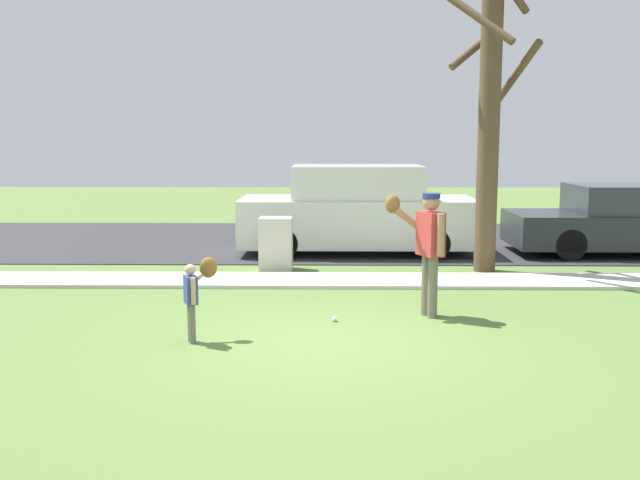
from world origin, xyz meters
The scene contains 10 objects.
ground_plane centered at (0.00, 3.50, 0.00)m, with size 48.00×48.00×0.00m, color #567538.
sidewalk_strip centered at (0.00, 3.60, 0.03)m, with size 36.00×1.20×0.06m, color beige.
road_surface centered at (0.00, 8.60, 0.01)m, with size 36.00×6.80×0.02m, color #2D2D30.
person_adult centered at (1.48, 1.24, 1.08)m, with size 0.84×0.57×1.73m.
person_child centered at (-1.49, -0.03, 0.66)m, with size 0.42×0.51×1.02m.
baseball centered at (0.20, 0.93, 0.04)m, with size 0.07×0.07×0.07m, color white.
utility_cabinet centered at (-0.90, 4.74, 0.50)m, with size 0.61×0.52×1.00m, color beige.
street_tree_near centered at (3.03, 4.70, 2.99)m, with size 1.85×1.89×5.65m.
parked_van_white centered at (0.70, 6.74, 0.90)m, with size 5.00×1.95×1.88m.
parked_pickup_dark centered at (6.52, 6.68, 0.67)m, with size 5.20×1.95×1.48m.
Camera 1 is at (0.15, -8.47, 2.47)m, focal length 39.84 mm.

